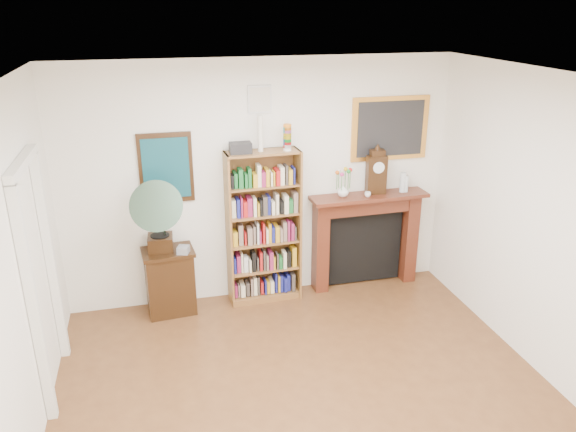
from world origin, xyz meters
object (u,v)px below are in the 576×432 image
object	(u,v)px
teacup	(368,194)
bottle_right	(406,184)
cd_stack	(183,250)
flower_vase	(343,191)
fireplace	(365,231)
bookshelf	(264,219)
gramophone	(158,212)
side_cabinet	(170,281)
bottle_left	(403,182)
mantel_clock	(376,173)

from	to	relation	value
teacup	bottle_right	distance (m)	0.52
cd_stack	flower_vase	world-z (taller)	flower_vase
bottle_right	fireplace	bearing A→B (deg)	173.03
bookshelf	cd_stack	size ratio (longest dim) A/B	17.35
flower_vase	teacup	bearing A→B (deg)	-18.14
teacup	gramophone	bearing A→B (deg)	-177.51
side_cabinet	flower_vase	distance (m)	2.25
bookshelf	bottle_left	size ratio (longest dim) A/B	8.68
flower_vase	bottle_right	xyz separation A→B (m)	(0.79, -0.02, 0.03)
fireplace	gramophone	bearing A→B (deg)	-175.84
cd_stack	side_cabinet	bearing A→B (deg)	145.06
side_cabinet	cd_stack	world-z (taller)	cd_stack
fireplace	teacup	size ratio (longest dim) A/B	19.05
mantel_clock	flower_vase	bearing A→B (deg)	-173.68
fireplace	gramophone	xyz separation A→B (m)	(-2.45, -0.23, 0.56)
bookshelf	bottle_right	world-z (taller)	bookshelf
side_cabinet	bottle_left	xyz separation A→B (m)	(2.81, 0.07, 0.94)
flower_vase	mantel_clock	bearing A→B (deg)	1.94
cd_stack	teacup	world-z (taller)	teacup
teacup	bottle_left	bearing A→B (deg)	8.86
teacup	bottle_left	size ratio (longest dim) A/B	0.31
bottle_left	cd_stack	bearing A→B (deg)	-176.04
bottle_right	mantel_clock	bearing A→B (deg)	174.87
bottle_left	fireplace	bearing A→B (deg)	172.73
bottle_right	cd_stack	bearing A→B (deg)	-176.16
mantel_clock	teacup	xyz separation A→B (m)	(-0.14, -0.10, -0.23)
mantel_clock	teacup	bearing A→B (deg)	-138.40
gramophone	mantel_clock	distance (m)	2.56
bookshelf	mantel_clock	bearing A→B (deg)	-1.13
bottle_right	bookshelf	bearing A→B (deg)	-179.73
flower_vase	bottle_right	size ratio (longest dim) A/B	0.70
bottle_left	gramophone	bearing A→B (deg)	-176.46
bottle_left	bottle_right	world-z (taller)	bottle_left
gramophone	cd_stack	size ratio (longest dim) A/B	7.37
flower_vase	teacup	xyz separation A→B (m)	(0.27, -0.09, -0.04)
cd_stack	bottle_left	distance (m)	2.70
mantel_clock	side_cabinet	bearing A→B (deg)	-173.38
teacup	bottle_right	size ratio (longest dim) A/B	0.38
teacup	bottle_right	bearing A→B (deg)	7.84
fireplace	bottle_right	xyz separation A→B (m)	(0.46, -0.06, 0.59)
mantel_clock	bottle_right	xyz separation A→B (m)	(0.37, -0.03, -0.16)
bottle_left	bottle_right	bearing A→B (deg)	-3.92
bookshelf	side_cabinet	xyz separation A→B (m)	(-1.10, -0.06, -0.63)
fireplace	flower_vase	world-z (taller)	flower_vase
flower_vase	side_cabinet	bearing A→B (deg)	-177.70
fireplace	bottle_left	world-z (taller)	bottle_left
fireplace	bottle_left	xyz separation A→B (m)	(0.42, -0.05, 0.61)
teacup	bottle_left	world-z (taller)	bottle_left
side_cabinet	flower_vase	xyz separation A→B (m)	(2.06, 0.08, 0.89)
flower_vase	fireplace	bearing A→B (deg)	6.54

